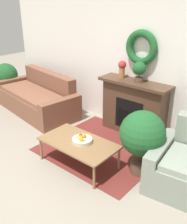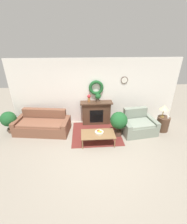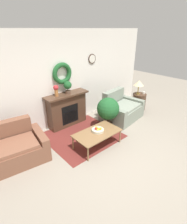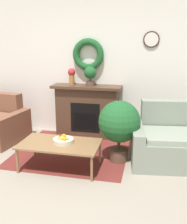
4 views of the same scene
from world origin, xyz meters
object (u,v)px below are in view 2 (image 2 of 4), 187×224
object	(u,v)px
coffee_table	(98,134)
fruit_bowl	(99,132)
loveseat_right	(138,125)
fireplace	(96,113)
potted_plant_on_mantel	(98,97)
couch_left	(43,125)
table_lamp	(164,108)
mug	(168,117)
vase_on_mantel_left	(89,98)
potted_plant_floor_by_loveseat	(119,121)
potted_plant_floor_by_couch	(9,120)
side_table_by_loveseat	(163,124)

from	to	relation	value
coffee_table	fruit_bowl	size ratio (longest dim) A/B	3.84
loveseat_right	coffee_table	xyz separation A→B (m)	(-1.62, -0.61, 0.05)
fireplace	potted_plant_on_mantel	world-z (taller)	potted_plant_on_mantel
couch_left	table_lamp	xyz separation A→B (m)	(4.68, -0.21, 0.68)
mug	vase_on_mantel_left	bearing A→B (deg)	164.25
fireplace	table_lamp	bearing A→B (deg)	-15.63
potted_plant_on_mantel	couch_left	bearing A→B (deg)	-167.60
table_lamp	potted_plant_on_mantel	size ratio (longest dim) A/B	1.40
potted_plant_floor_by_loveseat	potted_plant_floor_by_couch	bearing A→B (deg)	172.79
potted_plant_floor_by_loveseat	vase_on_mantel_left	bearing A→B (deg)	136.72
potted_plant_on_mantel	mug	bearing A→B (deg)	-17.40
side_table_by_loveseat	potted_plant_floor_by_couch	size ratio (longest dim) A/B	0.67
loveseat_right	couch_left	bearing A→B (deg)	167.86
fireplace	vase_on_mantel_left	world-z (taller)	vase_on_mantel_left
fireplace	mug	size ratio (longest dim) A/B	15.24
fruit_bowl	table_lamp	size ratio (longest dim) A/B	0.60
couch_left	table_lamp	world-z (taller)	table_lamp
table_lamp	potted_plant_floor_by_loveseat	size ratio (longest dim) A/B	0.52
couch_left	side_table_by_loveseat	bearing A→B (deg)	5.08
fruit_bowl	potted_plant_floor_by_loveseat	world-z (taller)	potted_plant_floor_by_loveseat
couch_left	loveseat_right	size ratio (longest dim) A/B	1.56
fireplace	potted_plant_floor_by_loveseat	world-z (taller)	fireplace
fruit_bowl	potted_plant_on_mantel	size ratio (longest dim) A/B	0.85
coffee_table	potted_plant_floor_by_loveseat	bearing A→B (deg)	28.02
couch_left	vase_on_mantel_left	distance (m)	2.12
table_lamp	potted_plant_floor_by_couch	world-z (taller)	table_lamp
side_table_by_loveseat	potted_plant_on_mantel	world-z (taller)	potted_plant_on_mantel
loveseat_right	table_lamp	size ratio (longest dim) A/B	2.78
loveseat_right	table_lamp	distance (m)	1.19
fireplace	coffee_table	distance (m)	1.41
loveseat_right	table_lamp	world-z (taller)	table_lamp
couch_left	side_table_by_loveseat	size ratio (longest dim) A/B	3.73
couch_left	coffee_table	xyz separation A→B (m)	(2.09, -0.90, 0.06)
potted_plant_floor_by_couch	loveseat_right	bearing A→B (deg)	-3.96
fireplace	side_table_by_loveseat	distance (m)	2.71
mug	potted_plant_floor_by_couch	xyz separation A→B (m)	(-6.11, 0.39, -0.07)
coffee_table	fruit_bowl	xyz separation A→B (m)	(0.04, 0.03, 0.07)
fireplace	potted_plant_floor_by_couch	size ratio (longest dim) A/B	1.52
couch_left	loveseat_right	xyz separation A→B (m)	(3.70, -0.29, 0.01)
side_table_by_loveseat	table_lamp	xyz separation A→B (m)	(-0.06, 0.05, 0.69)
fruit_bowl	potted_plant_floor_by_couch	bearing A→B (deg)	164.74
mug	vase_on_mantel_left	xyz separation A→B (m)	(-3.00, 0.85, 0.56)
table_lamp	fruit_bowl	bearing A→B (deg)	-165.38
mug	potted_plant_on_mantel	xyz separation A→B (m)	(-2.63, 0.83, 0.60)
couch_left	vase_on_mantel_left	size ratio (longest dim) A/B	6.94
mug	potted_plant_floor_by_couch	world-z (taller)	potted_plant_floor_by_couch
mug	potted_plant_floor_by_couch	size ratio (longest dim) A/B	0.10
mug	potted_plant_floor_by_loveseat	size ratio (longest dim) A/B	0.09
mug	potted_plant_floor_by_loveseat	bearing A→B (deg)	-176.02
side_table_by_loveseat	table_lamp	size ratio (longest dim) A/B	1.17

